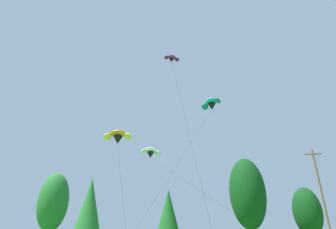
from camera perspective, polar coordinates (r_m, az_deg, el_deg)
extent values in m
ellipsoid|color=#236628|center=(54.72, -23.01, -16.53)|extent=(5.28, 5.28, 10.11)
cone|color=#236628|center=(48.60, -16.15, -17.53)|extent=(4.08, 4.08, 8.36)
cone|color=#19561E|center=(47.26, 0.08, -19.64)|extent=(3.69, 3.69, 7.03)
ellipsoid|color=#0F3D14|center=(45.32, 16.39, -15.53)|extent=(5.50, 5.50, 10.75)
ellipsoid|color=#0F3D14|center=(50.50, 27.28, -17.69)|extent=(4.36, 4.36, 7.44)
cylinder|color=brown|center=(40.88, 29.85, -15.20)|extent=(0.26, 0.26, 12.92)
cube|color=brown|center=(41.90, 28.20, -7.37)|extent=(2.20, 0.14, 0.14)
ellipsoid|color=teal|center=(36.73, 9.04, 2.70)|extent=(2.21, 2.20, 1.00)
ellipsoid|color=#0F666B|center=(35.88, 10.40, 2.90)|extent=(1.35, 1.36, 1.15)
ellipsoid|color=#0F666B|center=(37.31, 7.79, 1.61)|extent=(1.35, 1.36, 1.15)
cone|color=black|center=(36.49, 9.23, 1.65)|extent=(1.48, 1.48, 0.90)
cylinder|color=black|center=(29.20, 2.54, -9.61)|extent=(7.74, 9.68, 15.86)
ellipsoid|color=#D12893|center=(39.64, 0.78, 11.98)|extent=(1.50, 1.28, 0.72)
ellipsoid|color=#66144C|center=(39.72, 1.91, 11.50)|extent=(0.85, 0.85, 0.81)
ellipsoid|color=#66144C|center=(39.30, -0.36, 11.92)|extent=(0.79, 0.88, 0.81)
cone|color=black|center=(39.40, 0.75, 11.34)|extent=(0.97, 0.97, 0.62)
cylinder|color=black|center=(29.71, 4.01, -2.39)|extent=(4.54, 8.46, 23.18)
ellipsoid|color=white|center=(40.20, -3.65, -7.51)|extent=(2.23, 2.02, 0.93)
ellipsoid|color=silver|center=(40.44, -2.07, -8.13)|extent=(1.35, 1.37, 1.09)
ellipsoid|color=silver|center=(39.80, -5.28, -7.77)|extent=(1.29, 1.34, 1.09)
cone|color=black|center=(40.10, -3.73, -8.53)|extent=(1.42, 1.42, 0.89)
cylinder|color=black|center=(30.34, 5.32, -14.83)|extent=(13.23, 15.53, 10.96)
ellipsoid|color=orange|center=(36.28, -10.48, -4.01)|extent=(2.30, 1.65, 1.19)
ellipsoid|color=yellow|center=(35.89, -8.41, -4.58)|extent=(1.41, 1.30, 1.35)
ellipsoid|color=yellow|center=(36.45, -12.59, -4.56)|extent=(1.26, 1.31, 1.35)
cone|color=black|center=(36.12, -10.54, -5.31)|extent=(1.35, 1.35, 1.03)
cylinder|color=black|center=(29.71, -9.85, -13.82)|extent=(4.76, 8.93, 11.53)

